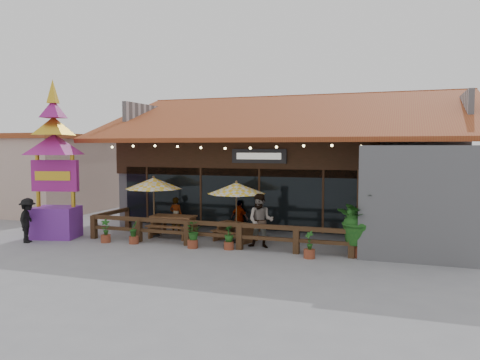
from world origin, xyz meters
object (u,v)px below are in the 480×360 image
at_px(thai_sign_tower, 54,149).
at_px(umbrella_right, 236,189).
at_px(picnic_table_left, 174,222).
at_px(tropical_plant, 358,220).
at_px(umbrella_left, 154,184).
at_px(picnic_table_right, 235,229).
at_px(pedestrian, 28,220).

bearing_deg(thai_sign_tower, umbrella_right, 12.35).
relative_size(picnic_table_left, tropical_plant, 0.86).
distance_m(umbrella_left, picnic_table_left, 1.73).
bearing_deg(thai_sign_tower, picnic_table_left, 22.14).
relative_size(picnic_table_right, tropical_plant, 0.87).
bearing_deg(umbrella_left, umbrella_right, -0.36).
bearing_deg(tropical_plant, thai_sign_tower, -176.92).
relative_size(umbrella_left, umbrella_right, 1.04).
xyz_separation_m(umbrella_right, picnic_table_right, (-0.10, 0.15, -1.55)).
bearing_deg(tropical_plant, umbrella_right, 168.64).
bearing_deg(tropical_plant, picnic_table_left, 171.33).
bearing_deg(pedestrian, umbrella_right, -93.39).
bearing_deg(picnic_table_left, picnic_table_right, -0.94).
bearing_deg(pedestrian, picnic_table_left, -81.51).
xyz_separation_m(picnic_table_right, tropical_plant, (4.60, -1.06, 0.72)).
xyz_separation_m(thai_sign_tower, tropical_plant, (11.45, 0.62, -2.31)).
distance_m(picnic_table_right, tropical_plant, 4.78).
relative_size(umbrella_right, picnic_table_right, 1.59).
height_order(umbrella_left, thai_sign_tower, thai_sign_tower).
relative_size(thai_sign_tower, pedestrian, 3.97).
relative_size(umbrella_right, thai_sign_tower, 0.43).
bearing_deg(tropical_plant, umbrella_left, 173.39).
bearing_deg(pedestrian, picnic_table_right, -92.07).
bearing_deg(picnic_table_left, pedestrian, -148.35).
distance_m(thai_sign_tower, tropical_plant, 11.70).
xyz_separation_m(umbrella_left, picnic_table_right, (3.40, 0.13, -1.64)).
bearing_deg(umbrella_right, pedestrian, -160.22).
distance_m(picnic_table_left, tropical_plant, 7.34).
height_order(picnic_table_right, thai_sign_tower, thai_sign_tower).
height_order(picnic_table_left, picnic_table_right, picnic_table_left).
xyz_separation_m(umbrella_right, picnic_table_left, (-2.72, 0.20, -1.45)).
height_order(tropical_plant, pedestrian, tropical_plant).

